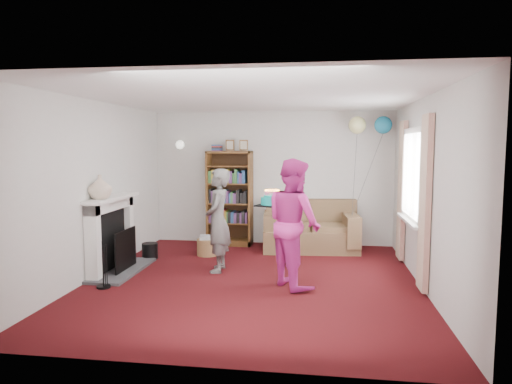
# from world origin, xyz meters

# --- Properties ---
(ground) EXTENTS (5.00, 5.00, 0.00)m
(ground) POSITION_xyz_m (0.00, 0.00, 0.00)
(ground) COLOR #350907
(ground) RESTS_ON ground
(wall_back) EXTENTS (4.50, 0.02, 2.50)m
(wall_back) POSITION_xyz_m (0.00, 2.51, 1.25)
(wall_back) COLOR silver
(wall_back) RESTS_ON ground
(wall_left) EXTENTS (0.02, 5.00, 2.50)m
(wall_left) POSITION_xyz_m (-2.26, 0.00, 1.25)
(wall_left) COLOR silver
(wall_left) RESTS_ON ground
(wall_right) EXTENTS (0.02, 5.00, 2.50)m
(wall_right) POSITION_xyz_m (2.26, 0.00, 1.25)
(wall_right) COLOR silver
(wall_right) RESTS_ON ground
(ceiling) EXTENTS (4.50, 5.00, 0.01)m
(ceiling) POSITION_xyz_m (0.00, 0.00, 2.50)
(ceiling) COLOR white
(ceiling) RESTS_ON wall_back
(fireplace) EXTENTS (0.55, 1.80, 1.12)m
(fireplace) POSITION_xyz_m (-2.09, 0.19, 0.51)
(fireplace) COLOR #3F3F42
(fireplace) RESTS_ON ground
(window_bay) EXTENTS (0.14, 2.02, 2.20)m
(window_bay) POSITION_xyz_m (2.21, 0.60, 1.20)
(window_bay) COLOR white
(window_bay) RESTS_ON ground
(wall_sconce) EXTENTS (0.16, 0.23, 0.16)m
(wall_sconce) POSITION_xyz_m (-1.75, 2.36, 1.88)
(wall_sconce) COLOR gold
(wall_sconce) RESTS_ON ground
(bookcase) EXTENTS (0.83, 0.42, 1.97)m
(bookcase) POSITION_xyz_m (-0.78, 2.30, 0.87)
(bookcase) COLOR #472B14
(bookcase) RESTS_ON ground
(sofa) EXTENTS (1.66, 0.88, 0.88)m
(sofa) POSITION_xyz_m (0.74, 2.07, 0.33)
(sofa) COLOR brown
(sofa) RESTS_ON ground
(wicker_basket) EXTENTS (0.37, 0.37, 0.34)m
(wicker_basket) POSITION_xyz_m (-0.98, 1.38, 0.15)
(wicker_basket) COLOR #9E7749
(wicker_basket) RESTS_ON ground
(person_striped) EXTENTS (0.40, 0.58, 1.53)m
(person_striped) POSITION_xyz_m (-0.58, 0.43, 0.76)
(person_striped) COLOR black
(person_striped) RESTS_ON ground
(person_magenta) EXTENTS (1.00, 1.05, 1.70)m
(person_magenta) POSITION_xyz_m (0.57, -0.12, 0.85)
(person_magenta) COLOR #BD2580
(person_magenta) RESTS_ON ground
(birthday_cake) EXTENTS (0.37, 0.37, 0.22)m
(birthday_cake) POSITION_xyz_m (0.25, 0.09, 1.11)
(birthday_cake) COLOR black
(birthday_cake) RESTS_ON ground
(balloons) EXTENTS (0.74, 0.48, 1.71)m
(balloons) POSITION_xyz_m (1.75, 2.11, 2.22)
(balloons) COLOR #3F3F3F
(balloons) RESTS_ON ground
(mantel_vase) EXTENTS (0.43, 0.43, 0.34)m
(mantel_vase) POSITION_xyz_m (-2.12, -0.15, 1.29)
(mantel_vase) COLOR beige
(mantel_vase) RESTS_ON fireplace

